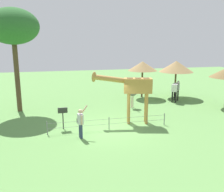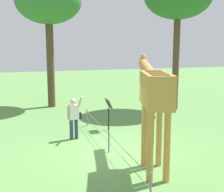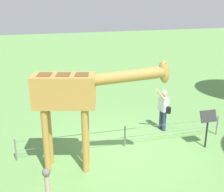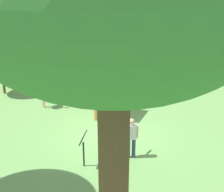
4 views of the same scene
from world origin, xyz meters
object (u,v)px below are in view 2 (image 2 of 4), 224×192
object	(u,v)px
tree_northeast	(48,2)
info_sign	(109,108)
giraffe	(154,93)
visitor	(74,116)

from	to	relation	value
tree_northeast	info_sign	size ratio (longest dim) A/B	5.40
giraffe	tree_northeast	distance (m)	10.62
giraffe	visitor	bearing A→B (deg)	26.38
visitor	info_sign	distance (m)	1.82
info_sign	tree_northeast	bearing A→B (deg)	18.23
giraffe	visitor	distance (m)	4.08
tree_northeast	visitor	bearing A→B (deg)	-178.06
giraffe	info_sign	world-z (taller)	giraffe
visitor	info_sign	xyz separation A→B (m)	(0.85, -1.60, 0.05)
giraffe	info_sign	size ratio (longest dim) A/B	2.82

